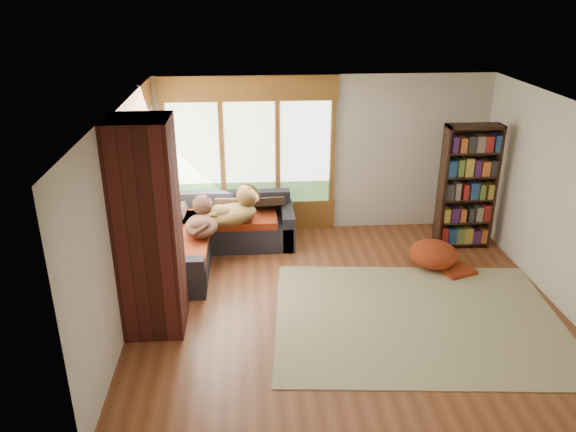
# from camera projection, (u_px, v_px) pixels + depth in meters

# --- Properties ---
(floor) EXTENTS (5.50, 5.50, 0.00)m
(floor) POSITION_uv_depth(u_px,v_px,m) (345.00, 303.00, 7.43)
(floor) COLOR brown
(floor) RESTS_ON ground
(ceiling) EXTENTS (5.50, 5.50, 0.00)m
(ceiling) POSITION_uv_depth(u_px,v_px,m) (354.00, 107.00, 6.43)
(ceiling) COLOR white
(wall_back) EXTENTS (5.50, 0.04, 2.60)m
(wall_back) POSITION_uv_depth(u_px,v_px,m) (323.00, 155.00, 9.23)
(wall_back) COLOR silver
(wall_back) RESTS_ON ground
(wall_front) EXTENTS (5.50, 0.04, 2.60)m
(wall_front) POSITION_uv_depth(u_px,v_px,m) (401.00, 327.00, 4.63)
(wall_front) COLOR silver
(wall_front) RESTS_ON ground
(wall_left) EXTENTS (0.04, 5.00, 2.60)m
(wall_left) POSITION_uv_depth(u_px,v_px,m) (123.00, 218.00, 6.75)
(wall_left) COLOR silver
(wall_left) RESTS_ON ground
(wall_right) EXTENTS (0.04, 5.00, 2.60)m
(wall_right) POSITION_uv_depth(u_px,v_px,m) (564.00, 206.00, 7.11)
(wall_right) COLOR silver
(wall_right) RESTS_ON ground
(windows_back) EXTENTS (2.82, 0.10, 1.90)m
(windows_back) POSITION_uv_depth(u_px,v_px,m) (250.00, 154.00, 9.10)
(windows_back) COLOR brown
(windows_back) RESTS_ON wall_back
(windows_left) EXTENTS (0.10, 2.62, 1.90)m
(windows_left) POSITION_uv_depth(u_px,v_px,m) (142.00, 182.00, 7.83)
(windows_left) COLOR brown
(windows_left) RESTS_ON wall_left
(roller_blind) EXTENTS (0.03, 0.72, 0.90)m
(roller_blind) POSITION_uv_depth(u_px,v_px,m) (151.00, 138.00, 8.44)
(roller_blind) COLOR #8E9D6F
(roller_blind) RESTS_ON wall_left
(brick_chimney) EXTENTS (0.70, 0.70, 2.60)m
(brick_chimney) POSITION_uv_depth(u_px,v_px,m) (148.00, 229.00, 6.45)
(brick_chimney) COLOR #471914
(brick_chimney) RESTS_ON ground
(sectional_sofa) EXTENTS (2.20, 2.20, 0.80)m
(sectional_sofa) POSITION_uv_depth(u_px,v_px,m) (204.00, 233.00, 8.75)
(sectional_sofa) COLOR black
(sectional_sofa) RESTS_ON ground
(area_rug) EXTENTS (3.79, 3.03, 0.01)m
(area_rug) POSITION_uv_depth(u_px,v_px,m) (417.00, 318.00, 7.08)
(area_rug) COLOR beige
(area_rug) RESTS_ON ground
(bookshelf) EXTENTS (0.85, 0.28, 1.98)m
(bookshelf) POSITION_uv_depth(u_px,v_px,m) (467.00, 188.00, 8.67)
(bookshelf) COLOR black
(bookshelf) RESTS_ON ground
(pouf) EXTENTS (0.91, 0.91, 0.39)m
(pouf) POSITION_uv_depth(u_px,v_px,m) (434.00, 253.00, 8.32)
(pouf) COLOR #9C3819
(pouf) RESTS_ON area_rug
(dog_tan) EXTENTS (1.02, 0.93, 0.50)m
(dog_tan) POSITION_uv_depth(u_px,v_px,m) (235.00, 206.00, 8.50)
(dog_tan) COLOR brown
(dog_tan) RESTS_ON sectional_sofa
(dog_brindle) EXTENTS (0.50, 0.80, 0.43)m
(dog_brindle) POSITION_uv_depth(u_px,v_px,m) (202.00, 217.00, 8.19)
(dog_brindle) COLOR #331D15
(dog_brindle) RESTS_ON sectional_sofa
(throw_pillows) EXTENTS (1.98, 1.68, 0.45)m
(throw_pillows) POSITION_uv_depth(u_px,v_px,m) (208.00, 203.00, 8.62)
(throw_pillows) COLOR black
(throw_pillows) RESTS_ON sectional_sofa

